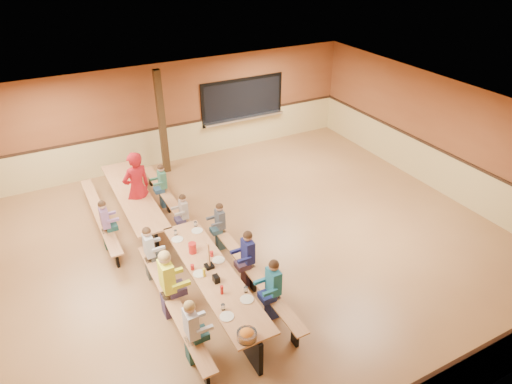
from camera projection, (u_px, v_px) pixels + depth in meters
ground at (239, 249)px, 10.20m from camera, size 12.00×12.00×0.00m
room_envelope at (238, 224)px, 9.85m from camera, size 12.04×10.04×3.02m
kitchen_pass_through at (243, 102)px, 14.29m from camera, size 2.78×0.28×1.38m
structural_post at (162, 123)px, 12.72m from camera, size 0.18×0.18×3.00m
cafeteria_table_main at (214, 282)px, 8.48m from camera, size 1.91×3.70×0.74m
cafeteria_table_second at (134, 201)px, 10.97m from camera, size 1.91×3.70×0.74m
seated_child_white_left at (192, 332)px, 7.31m from camera, size 0.39×0.32×1.26m
seated_adult_yellow at (168, 284)px, 8.18m from camera, size 0.47×0.38×1.41m
seated_child_grey_left at (150, 253)px, 9.11m from camera, size 0.36×0.30×1.20m
seated_child_teal_right at (273, 289)px, 8.17m from camera, size 0.39×0.32×1.26m
seated_child_navy_right at (248, 259)px, 8.93m from camera, size 0.39×0.32×1.24m
seated_child_char_right at (220, 226)px, 9.98m from camera, size 0.34×0.27×1.14m
seated_child_purple_sec at (106, 225)px, 9.99m from camera, size 0.36×0.29×1.19m
seated_child_green_sec at (163, 186)px, 11.50m from camera, size 0.35×0.29×1.17m
seated_child_tan_sec at (184, 217)px, 10.33m from camera, size 0.33×0.27×1.12m
standing_woman at (137, 189)px, 10.68m from camera, size 0.77×0.61×1.87m
punch_pitcher at (192, 248)px, 8.85m from camera, size 0.16×0.16×0.22m
chip_bowl at (247, 335)px, 7.02m from camera, size 0.32×0.32×0.15m
napkin_dispenser at (216, 279)px, 8.15m from camera, size 0.10×0.14×0.13m
condiment_mustard at (204, 273)px, 8.26m from camera, size 0.06×0.06×0.17m
condiment_ketchup at (222, 290)px, 7.87m from camera, size 0.06×0.06×0.17m
table_paddle at (209, 262)px, 8.45m from camera, size 0.16×0.16×0.56m
place_settings at (213, 271)px, 8.35m from camera, size 0.65×3.30×0.11m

